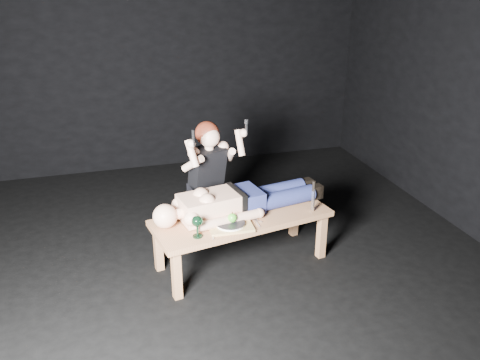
{
  "coord_description": "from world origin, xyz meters",
  "views": [
    {
      "loc": [
        -0.73,
        -3.49,
        2.32
      ],
      "look_at": [
        0.3,
        0.04,
        0.75
      ],
      "focal_mm": 37.12,
      "sensor_mm": 36.0,
      "label": 1
    }
  ],
  "objects_px": {
    "table": "(242,240)",
    "carving_knife": "(313,196)",
    "kneeling_woman": "(204,178)",
    "lying_man": "(242,197)",
    "goblet": "(197,227)",
    "serving_tray": "(230,226)"
  },
  "relations": [
    {
      "from": "table",
      "to": "carving_knife",
      "type": "height_order",
      "value": "carving_knife"
    },
    {
      "from": "kneeling_woman",
      "to": "lying_man",
      "type": "bearing_deg",
      "value": -81.96
    },
    {
      "from": "kneeling_woman",
      "to": "carving_knife",
      "type": "relative_size",
      "value": 4.27
    },
    {
      "from": "lying_man",
      "to": "kneeling_woman",
      "type": "bearing_deg",
      "value": 105.58
    },
    {
      "from": "lying_man",
      "to": "carving_knife",
      "type": "xyz_separation_m",
      "value": [
        0.57,
        -0.18,
        0.01
      ]
    },
    {
      "from": "kneeling_woman",
      "to": "goblet",
      "type": "xyz_separation_m",
      "value": [
        -0.22,
        -0.79,
        -0.05
      ]
    },
    {
      "from": "serving_tray",
      "to": "goblet",
      "type": "xyz_separation_m",
      "value": [
        -0.28,
        -0.08,
        0.08
      ]
    },
    {
      "from": "table",
      "to": "carving_knife",
      "type": "distance_m",
      "value": 0.7
    },
    {
      "from": "serving_tray",
      "to": "goblet",
      "type": "height_order",
      "value": "goblet"
    },
    {
      "from": "serving_tray",
      "to": "lying_man",
      "type": "bearing_deg",
      "value": 56.76
    },
    {
      "from": "table",
      "to": "kneeling_woman",
      "type": "distance_m",
      "value": 0.68
    },
    {
      "from": "goblet",
      "to": "kneeling_woman",
      "type": "bearing_deg",
      "value": 74.18
    },
    {
      "from": "kneeling_woman",
      "to": "table",
      "type": "bearing_deg",
      "value": -88.24
    },
    {
      "from": "table",
      "to": "serving_tray",
      "type": "relative_size",
      "value": 4.29
    },
    {
      "from": "table",
      "to": "serving_tray",
      "type": "height_order",
      "value": "serving_tray"
    },
    {
      "from": "lying_man",
      "to": "goblet",
      "type": "distance_m",
      "value": 0.56
    },
    {
      "from": "serving_tray",
      "to": "carving_knife",
      "type": "xyz_separation_m",
      "value": [
        0.73,
        0.08,
        0.13
      ]
    },
    {
      "from": "table",
      "to": "goblet",
      "type": "bearing_deg",
      "value": -160.62
    },
    {
      "from": "table",
      "to": "kneeling_woman",
      "type": "bearing_deg",
      "value": 99.3
    },
    {
      "from": "table",
      "to": "goblet",
      "type": "height_order",
      "value": "goblet"
    },
    {
      "from": "kneeling_woman",
      "to": "carving_knife",
      "type": "height_order",
      "value": "kneeling_woman"
    },
    {
      "from": "kneeling_woman",
      "to": "serving_tray",
      "type": "relative_size",
      "value": 3.43
    }
  ]
}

